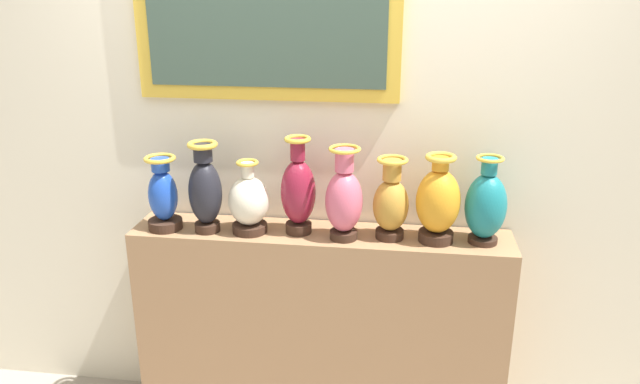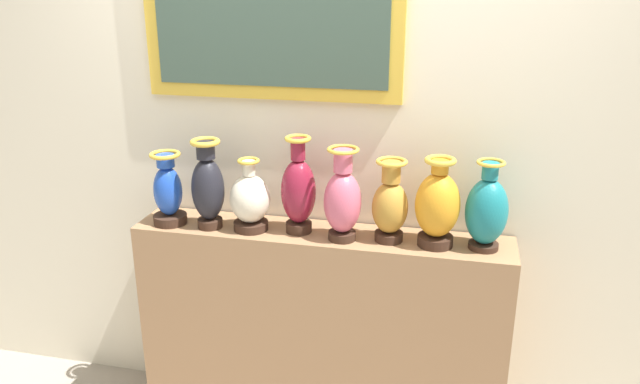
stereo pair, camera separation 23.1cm
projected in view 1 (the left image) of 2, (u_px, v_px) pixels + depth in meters
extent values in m
cube|color=#99704C|center=(320.00, 331.00, 2.92)|extent=(1.71, 0.30, 1.01)
cube|color=beige|center=(326.00, 155.00, 2.85)|extent=(4.26, 0.10, 2.62)
cube|color=gold|center=(265.00, 3.00, 2.60)|extent=(1.17, 0.03, 0.82)
cube|color=#394E42|center=(264.00, 4.00, 2.59)|extent=(1.05, 0.01, 0.70)
cylinder|color=#382319|center=(166.00, 224.00, 2.79)|extent=(0.15, 0.15, 0.04)
ellipsoid|color=#1E47B2|center=(163.00, 196.00, 2.75)|extent=(0.13, 0.13, 0.23)
cylinder|color=#1E47B2|center=(160.00, 165.00, 2.70)|extent=(0.08, 0.08, 0.06)
torus|color=gold|center=(160.00, 158.00, 2.69)|extent=(0.14, 0.14, 0.02)
cylinder|color=#382319|center=(208.00, 227.00, 2.77)|extent=(0.11, 0.11, 0.04)
ellipsoid|color=black|center=(205.00, 193.00, 2.71)|extent=(0.15, 0.15, 0.29)
cylinder|color=black|center=(203.00, 153.00, 2.66)|extent=(0.08, 0.08, 0.08)
torus|color=gold|center=(202.00, 145.00, 2.64)|extent=(0.13, 0.13, 0.02)
cylinder|color=#382319|center=(250.00, 228.00, 2.76)|extent=(0.16, 0.16, 0.04)
ellipsoid|color=beige|center=(249.00, 201.00, 2.72)|extent=(0.18, 0.18, 0.22)
cylinder|color=beige|center=(248.00, 170.00, 2.67)|extent=(0.06, 0.06, 0.07)
torus|color=gold|center=(247.00, 163.00, 2.66)|extent=(0.10, 0.10, 0.02)
cylinder|color=#382319|center=(299.00, 228.00, 2.75)|extent=(0.12, 0.12, 0.04)
ellipsoid|color=maroon|center=(298.00, 192.00, 2.70)|extent=(0.15, 0.15, 0.29)
cylinder|color=maroon|center=(298.00, 150.00, 2.63)|extent=(0.06, 0.06, 0.09)
torus|color=gold|center=(298.00, 139.00, 2.62)|extent=(0.12, 0.12, 0.02)
cylinder|color=#382319|center=(343.00, 235.00, 2.69)|extent=(0.12, 0.12, 0.04)
ellipsoid|color=#CC5972|center=(344.00, 201.00, 2.64)|extent=(0.16, 0.16, 0.27)
cylinder|color=#CC5972|center=(344.00, 160.00, 2.58)|extent=(0.08, 0.08, 0.10)
torus|color=gold|center=(345.00, 149.00, 2.56)|extent=(0.14, 0.14, 0.02)
cylinder|color=#382319|center=(390.00, 234.00, 2.69)|extent=(0.12, 0.12, 0.04)
ellipsoid|color=#B27F2D|center=(391.00, 205.00, 2.65)|extent=(0.15, 0.15, 0.23)
cylinder|color=#B27F2D|center=(392.00, 170.00, 2.60)|extent=(0.08, 0.08, 0.09)
torus|color=gold|center=(393.00, 160.00, 2.58)|extent=(0.13, 0.13, 0.02)
cylinder|color=#382319|center=(436.00, 236.00, 2.66)|extent=(0.15, 0.15, 0.04)
ellipsoid|color=orange|center=(438.00, 201.00, 2.61)|extent=(0.19, 0.19, 0.28)
cylinder|color=orange|center=(441.00, 164.00, 2.55)|extent=(0.07, 0.07, 0.05)
torus|color=gold|center=(441.00, 157.00, 2.54)|extent=(0.13, 0.13, 0.02)
cylinder|color=#382319|center=(483.00, 240.00, 2.65)|extent=(0.13, 0.13, 0.03)
ellipsoid|color=#19727A|center=(486.00, 206.00, 2.60)|extent=(0.17, 0.17, 0.28)
cylinder|color=#19727A|center=(489.00, 166.00, 2.54)|extent=(0.07, 0.07, 0.07)
torus|color=gold|center=(490.00, 158.00, 2.53)|extent=(0.12, 0.12, 0.01)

